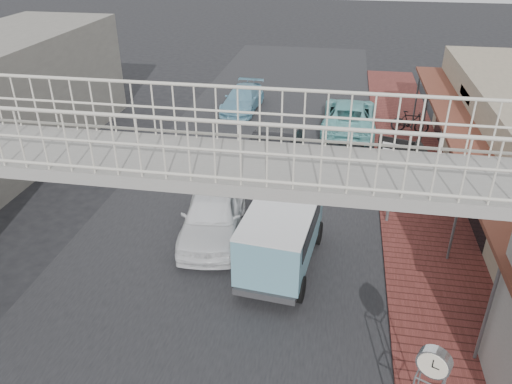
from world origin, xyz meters
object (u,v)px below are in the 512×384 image
at_px(angkot_far, 243,99).
at_px(arrow_sign, 421,158).
at_px(dark_sedan, 271,154).
at_px(angkot_curb, 349,115).
at_px(white_hatchback, 213,213).
at_px(street_clock, 433,367).
at_px(motorcycle_far, 410,122).
at_px(angkot_van, 282,230).
at_px(motorcycle_near, 431,163).

distance_m(angkot_far, arrow_sign, 13.74).
height_order(dark_sedan, angkot_curb, dark_sedan).
xyz_separation_m(white_hatchback, dark_sedan, (1.20, 4.96, 0.01)).
bearing_deg(street_clock, motorcycle_far, 109.72).
relative_size(angkot_curb, angkot_van, 1.24).
xyz_separation_m(angkot_far, motorcycle_far, (8.70, -2.24, 0.02)).
bearing_deg(angkot_curb, angkot_far, -18.70).
height_order(white_hatchback, arrow_sign, arrow_sign).
relative_size(motorcycle_near, arrow_sign, 0.55).
height_order(motorcycle_near, motorcycle_far, motorcycle_far).
relative_size(angkot_van, street_clock, 1.74).
bearing_deg(angkot_van, arrow_sign, 40.78).
bearing_deg(motorcycle_far, arrow_sign, -177.51).
distance_m(angkot_curb, angkot_van, 11.93).
relative_size(angkot_far, motorcycle_far, 2.39).
bearing_deg(motorcycle_far, angkot_far, 83.22).
height_order(street_clock, arrow_sign, arrow_sign).
distance_m(angkot_van, arrow_sign, 5.05).
height_order(angkot_curb, angkot_van, angkot_van).
bearing_deg(white_hatchback, street_clock, -55.32).
bearing_deg(motorcycle_near, angkot_curb, 11.83).
bearing_deg(street_clock, white_hatchback, 155.12).
height_order(angkot_far, arrow_sign, arrow_sign).
height_order(motorcycle_far, street_clock, street_clock).
bearing_deg(motorcycle_near, motorcycle_far, -19.02).
bearing_deg(angkot_van, white_hatchback, 155.69).
relative_size(dark_sedan, angkot_curb, 0.91).
height_order(angkot_far, motorcycle_far, angkot_far).
bearing_deg(white_hatchback, arrow_sign, 6.15).
relative_size(angkot_curb, motorcycle_far, 3.00).
height_order(angkot_curb, angkot_far, angkot_curb).
bearing_deg(motorcycle_far, white_hatchback, 152.37).
bearing_deg(angkot_van, angkot_far, 111.67).
distance_m(angkot_van, motorcycle_far, 12.57).
xyz_separation_m(street_clock, arrow_sign, (0.62, 8.13, 0.47)).
bearing_deg(angkot_far, motorcycle_far, -11.32).
height_order(angkot_far, street_clock, street_clock).
height_order(white_hatchback, street_clock, street_clock).
relative_size(white_hatchback, motorcycle_near, 2.72).
distance_m(white_hatchback, arrow_sign, 6.82).
bearing_deg(angkot_curb, motorcycle_far, 177.93).
distance_m(motorcycle_near, motorcycle_far, 4.43).
height_order(angkot_curb, motorcycle_far, angkot_curb).
bearing_deg(dark_sedan, motorcycle_far, 48.39).
bearing_deg(angkot_van, motorcycle_far, 73.47).
distance_m(dark_sedan, arrow_sign, 6.58).
bearing_deg(angkot_far, angkot_van, -71.13).
bearing_deg(angkot_curb, white_hatchback, 68.60).
bearing_deg(motorcycle_far, street_clock, -177.13).
bearing_deg(street_clock, dark_sedan, 135.91).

